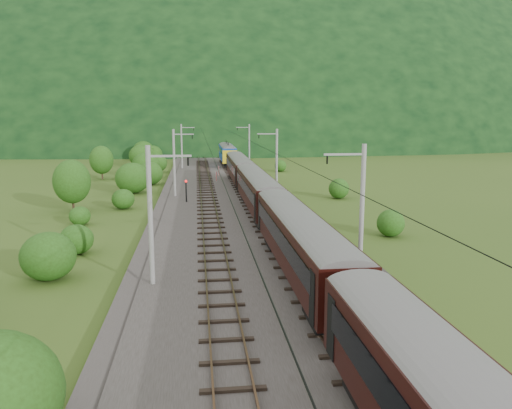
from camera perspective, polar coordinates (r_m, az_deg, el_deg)
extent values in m
plane|color=#365119|center=(30.11, 0.30, -9.11)|extent=(600.00, 600.00, 0.00)
cube|color=#38332D|center=(39.59, -1.49, -4.14)|extent=(14.00, 220.00, 0.30)
cube|color=#523623|center=(39.36, -6.02, -3.77)|extent=(0.08, 220.00, 0.15)
cube|color=#523623|center=(39.40, -3.93, -3.72)|extent=(0.08, 220.00, 0.15)
cube|color=black|center=(39.40, -4.97, -3.93)|extent=(2.40, 220.00, 0.12)
cube|color=#523623|center=(39.69, 0.94, -3.59)|extent=(0.08, 220.00, 0.15)
cube|color=#523623|center=(39.91, 2.98, -3.53)|extent=(0.08, 220.00, 0.15)
cube|color=black|center=(39.83, 1.96, -3.75)|extent=(2.40, 220.00, 0.12)
cylinder|color=gray|center=(28.89, -11.99, -1.32)|extent=(0.28, 0.28, 8.00)
cube|color=gray|center=(28.33, -9.82, 5.48)|extent=(2.40, 0.12, 0.12)
cylinder|color=black|center=(28.32, -7.77, 4.93)|extent=(0.10, 0.10, 0.50)
cylinder|color=gray|center=(60.52, -9.33, 4.71)|extent=(0.28, 0.28, 8.00)
cube|color=gray|center=(60.26, -8.27, 7.95)|extent=(2.40, 0.12, 0.12)
cylinder|color=black|center=(60.25, -7.31, 7.69)|extent=(0.10, 0.10, 0.50)
cylinder|color=gray|center=(92.41, -8.49, 6.59)|extent=(0.28, 0.28, 8.00)
cube|color=gray|center=(92.24, -7.80, 8.71)|extent=(2.40, 0.12, 0.12)
cylinder|color=black|center=(92.23, -7.16, 8.54)|extent=(0.10, 0.10, 0.50)
cylinder|color=gray|center=(124.36, -8.08, 7.50)|extent=(0.28, 0.28, 8.00)
cube|color=gray|center=(124.23, -7.56, 9.08)|extent=(2.40, 0.12, 0.12)
cylinder|color=black|center=(124.23, -7.09, 8.95)|extent=(0.10, 0.10, 0.50)
cylinder|color=gray|center=(156.32, -7.84, 8.04)|extent=(0.28, 0.28, 8.00)
cube|color=gray|center=(156.22, -7.43, 9.29)|extent=(2.40, 0.12, 0.12)
cylinder|color=black|center=(156.22, -7.05, 9.19)|extent=(0.10, 0.10, 0.50)
cylinder|color=gray|center=(30.36, 12.01, -0.76)|extent=(0.28, 0.28, 8.00)
cube|color=gray|center=(29.54, 10.04, 5.67)|extent=(2.40, 0.12, 0.12)
cylinder|color=black|center=(29.29, 8.14, 5.09)|extent=(0.10, 0.10, 0.50)
cylinder|color=gray|center=(61.24, 2.38, 4.90)|extent=(0.28, 0.28, 8.00)
cube|color=gray|center=(60.84, 1.28, 8.08)|extent=(2.40, 0.12, 0.12)
cylinder|color=black|center=(60.72, 0.33, 7.79)|extent=(0.10, 0.10, 0.50)
cylinder|color=gray|center=(92.88, -0.77, 6.71)|extent=(0.28, 0.28, 8.00)
cube|color=gray|center=(92.62, -1.53, 8.81)|extent=(2.40, 0.12, 0.12)
cylinder|color=black|center=(92.54, -2.15, 8.62)|extent=(0.10, 0.10, 0.50)
cylinder|color=gray|center=(124.71, -2.33, 7.60)|extent=(0.28, 0.28, 8.00)
cube|color=gray|center=(124.51, -2.90, 9.15)|extent=(2.40, 0.12, 0.12)
cylinder|color=black|center=(124.45, -3.36, 9.01)|extent=(0.10, 0.10, 0.50)
cylinder|color=gray|center=(156.60, -3.26, 8.12)|extent=(0.28, 0.28, 8.00)
cube|color=gray|center=(156.45, -3.71, 9.36)|extent=(2.40, 0.12, 0.12)
cylinder|color=black|center=(156.40, -4.08, 9.24)|extent=(0.10, 0.10, 0.50)
cylinder|color=black|center=(38.32, -5.13, 5.89)|extent=(0.03, 198.00, 0.03)
cylinder|color=black|center=(38.76, 2.02, 5.97)|extent=(0.03, 198.00, 0.03)
ellipsoid|color=black|center=(288.39, -6.14, 8.17)|extent=(504.00, 360.00, 244.00)
ellipsoid|color=black|center=(348.40, -26.56, 7.51)|extent=(336.00, 280.00, 132.00)
cube|color=black|center=(17.90, 14.42, -20.29)|extent=(1.95, 2.83, 0.80)
cube|color=black|center=(29.49, 5.01, -4.10)|extent=(2.57, 19.47, 2.65)
cylinder|color=slate|center=(29.22, 5.05, -1.83)|extent=(2.57, 19.37, 2.57)
cube|color=black|center=(29.18, 2.51, -3.58)|extent=(0.05, 17.13, 1.02)
cube|color=black|center=(29.70, 7.49, -3.41)|extent=(0.05, 17.13, 1.02)
cube|color=black|center=(23.73, 8.36, -12.18)|extent=(1.95, 2.83, 0.80)
cube|color=black|center=(36.40, 2.79, -4.11)|extent=(1.95, 2.83, 0.80)
cube|color=black|center=(49.32, 0.18, 1.74)|extent=(2.57, 19.47, 2.65)
cylinder|color=slate|center=(49.16, 0.18, 3.11)|extent=(2.57, 19.37, 2.57)
cube|color=black|center=(49.14, -1.33, 2.08)|extent=(0.05, 17.13, 1.02)
cube|color=black|center=(49.45, 1.68, 2.13)|extent=(0.05, 17.13, 1.02)
cube|color=black|center=(42.98, 1.28, -1.87)|extent=(1.95, 2.83, 0.80)
cube|color=black|center=(56.28, -0.66, 1.01)|extent=(1.95, 2.83, 0.80)
cube|color=black|center=(69.53, -1.87, 4.20)|extent=(2.57, 19.47, 2.65)
cylinder|color=slate|center=(69.41, -1.88, 5.18)|extent=(2.57, 19.37, 2.57)
cube|color=black|center=(69.39, -2.95, 4.45)|extent=(0.05, 17.13, 1.02)
cube|color=black|center=(69.62, -0.80, 4.48)|extent=(0.05, 17.13, 1.02)
cube|color=black|center=(63.00, -1.33, 2.00)|extent=(1.95, 2.83, 0.80)
cube|color=black|center=(76.47, -2.31, 3.45)|extent=(1.95, 2.83, 0.80)
cube|color=#143E9E|center=(97.77, -3.32, 5.93)|extent=(2.57, 15.93, 2.65)
cylinder|color=slate|center=(97.69, -3.32, 6.63)|extent=(2.57, 15.85, 2.57)
cube|color=black|center=(97.68, -4.08, 6.10)|extent=(0.05, 14.02, 1.02)
cube|color=black|center=(97.84, -2.55, 6.13)|extent=(0.05, 14.02, 1.02)
cube|color=black|center=(92.38, -3.09, 4.61)|extent=(1.95, 2.83, 0.80)
cube|color=black|center=(103.46, -3.50, 5.20)|extent=(1.95, 2.83, 0.80)
cube|color=gold|center=(105.51, -3.57, 6.14)|extent=(2.62, 0.50, 2.39)
cube|color=gold|center=(90.06, -3.01, 5.45)|extent=(2.62, 0.50, 2.39)
cube|color=black|center=(100.64, -3.43, 7.08)|extent=(0.08, 1.60, 0.80)
cylinder|color=red|center=(73.91, -4.54, 3.21)|extent=(0.15, 0.15, 1.41)
cylinder|color=red|center=(80.72, -4.27, 3.84)|extent=(0.16, 0.16, 1.51)
cylinder|color=black|center=(56.55, -7.98, 1.44)|extent=(0.16, 0.16, 2.28)
sphere|color=red|center=(56.38, -8.01, 2.64)|extent=(0.27, 0.27, 0.27)
ellipsoid|color=#254813|center=(32.99, -22.66, -5.48)|extent=(3.30, 3.30, 2.97)
ellipsoid|color=#254813|center=(38.40, -19.83, -3.77)|extent=(2.42, 2.42, 2.18)
ellipsoid|color=#254813|center=(48.28, -19.49, -1.24)|extent=(1.93, 1.93, 1.74)
ellipsoid|color=#254813|center=(55.21, -14.95, 0.61)|extent=(2.41, 2.41, 2.17)
ellipsoid|color=#254813|center=(65.96, -13.94, 2.95)|extent=(4.39, 4.39, 3.95)
ellipsoid|color=#254813|center=(73.47, -12.04, 3.50)|extent=(3.71, 3.71, 3.34)
ellipsoid|color=#254813|center=(82.25, -12.49, 4.42)|extent=(4.46, 4.46, 4.01)
ellipsoid|color=#254813|center=(89.16, -11.32, 4.68)|extent=(3.72, 3.72, 3.35)
ellipsoid|color=#254813|center=(99.98, -13.00, 5.45)|extent=(4.72, 4.72, 4.25)
ellipsoid|color=#254813|center=(105.65, -11.75, 5.61)|extent=(4.16, 4.16, 3.75)
ellipsoid|color=#254813|center=(114.38, -12.74, 6.02)|extent=(4.69, 4.69, 4.23)
ellipsoid|color=#254813|center=(122.93, -11.79, 6.12)|extent=(3.68, 3.68, 3.31)
cylinder|color=black|center=(55.25, -20.20, 0.75)|extent=(0.24, 0.24, 2.96)
ellipsoid|color=#254813|center=(55.02, -20.31, 2.48)|extent=(3.80, 3.80, 4.56)
cylinder|color=black|center=(81.74, -17.19, 3.76)|extent=(0.24, 0.24, 2.85)
ellipsoid|color=#254813|center=(81.59, -17.25, 4.89)|extent=(3.66, 3.66, 4.39)
ellipsoid|color=#254813|center=(42.74, 15.13, -2.22)|extent=(2.28, 2.28, 2.05)
ellipsoid|color=#254813|center=(60.85, 9.45, 1.69)|extent=(2.44, 2.44, 2.20)
ellipsoid|color=#254813|center=(88.88, 2.82, 4.37)|extent=(2.08, 2.08, 1.88)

